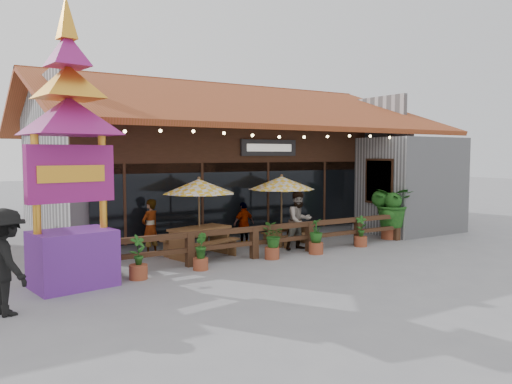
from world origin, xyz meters
TOP-DOWN VIEW (x-y plane):
  - ground at (0.00, 0.00)m, footprint 100.00×100.00m
  - restaurant_building at (0.26, 6.61)m, footprint 15.50×14.73m
  - patio_railing at (-2.25, -0.27)m, footprint 10.00×2.60m
  - umbrella_left at (-3.63, 0.75)m, footprint 2.38×2.38m
  - umbrella_right at (-0.61, 0.87)m, footprint 2.73×2.73m
  - picnic_table_left at (-3.70, 0.57)m, footprint 2.13×1.96m
  - picnic_table_right at (-0.36, 0.84)m, footprint 1.56×1.41m
  - thai_sign_tower at (-7.56, -0.96)m, footprint 2.92×2.92m
  - tropical_plant at (3.31, -0.18)m, footprint 1.96×2.05m
  - diner_a at (-4.90, 1.39)m, footprint 0.73×0.64m
  - diner_b at (-0.61, -0.11)m, footprint 0.89×0.70m
  - diner_c at (-1.65, 1.52)m, footprint 0.87×0.46m
  - pedestrian at (-9.01, -2.37)m, footprint 1.08×1.44m
  - planter_a at (-6.10, -1.08)m, footprint 0.44×0.44m
  - planter_b at (-4.42, -0.99)m, footprint 0.39×0.40m
  - planter_c at (-2.11, -0.82)m, footprint 0.82×0.82m
  - planter_d at (-0.59, -0.92)m, footprint 0.56×0.56m
  - planter_e at (1.41, -0.72)m, footprint 0.42×0.42m

SIDE VIEW (x-z plane):
  - ground at x=0.00m, z-range 0.00..0.00m
  - planter_e at x=1.41m, z-range -0.08..0.92m
  - planter_b at x=-4.42m, z-range -0.05..0.91m
  - picnic_table_right at x=-0.36m, z-range 0.11..0.77m
  - planter_a at x=-6.10m, z-range -0.09..0.98m
  - planter_d at x=-0.59m, z-range -0.02..1.05m
  - planter_c at x=-2.11m, z-range 0.06..1.09m
  - picnic_table_left at x=-3.70m, z-range 0.15..1.01m
  - patio_railing at x=-2.25m, z-range 0.15..1.07m
  - diner_c at x=-1.65m, z-range 0.00..1.41m
  - diner_a at x=-4.90m, z-range 0.00..1.67m
  - diner_b at x=-0.61m, z-range 0.00..1.83m
  - pedestrian at x=-9.01m, z-range 0.00..1.98m
  - tropical_plant at x=3.31m, z-range 0.16..2.34m
  - umbrella_left at x=-3.63m, z-range 0.87..3.19m
  - umbrella_right at x=-0.61m, z-range 0.87..3.20m
  - restaurant_building at x=0.26m, z-range -0.84..5.25m
  - thai_sign_tower at x=-7.56m, z-range 0.20..7.08m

